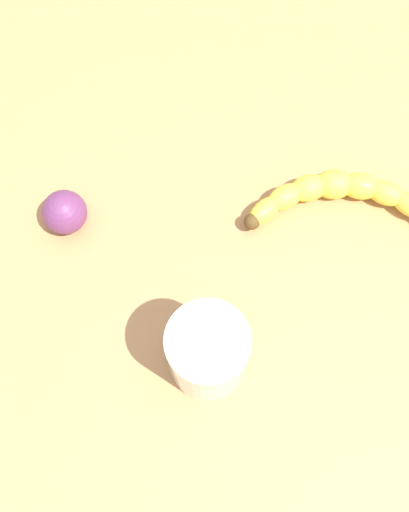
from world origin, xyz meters
The scene contains 4 objects.
wooden_tabletop centered at (0.00, 0.00, 1.50)cm, with size 120.00×120.00×3.00cm, color #B57E4D.
banana centered at (-17.50, -13.52, 4.78)cm, with size 21.93×9.67×3.56cm.
smoothie_glass centered at (-5.78, 8.45, 8.32)cm, with size 8.17×8.17×10.89cm.
plum_fruit centered at (13.26, -5.50, 5.60)cm, with size 5.20×5.20×5.20cm, color #6B3360.
Camera 1 is at (-7.53, 20.56, 66.97)cm, focal length 41.23 mm.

